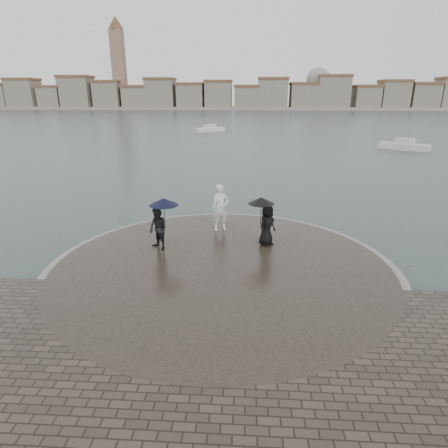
{
  "coord_description": "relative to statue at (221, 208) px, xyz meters",
  "views": [
    {
      "loc": [
        0.83,
        -8.64,
        6.11
      ],
      "look_at": [
        0.0,
        4.8,
        1.45
      ],
      "focal_mm": 30.0,
      "sensor_mm": 36.0,
      "label": 1
    }
  ],
  "objects": [
    {
      "name": "visitor_left",
      "position": [
        -2.19,
        -2.3,
        0.13
      ],
      "size": [
        1.34,
        1.18,
        2.04
      ],
      "color": "black",
      "rests_on": "quay_tip"
    },
    {
      "name": "ground",
      "position": [
        0.3,
        -7.15,
        -1.4
      ],
      "size": [
        400.0,
        400.0,
        0.0
      ],
      "primitive_type": "plane",
      "color": "#2B3835",
      "rests_on": "ground"
    },
    {
      "name": "boats",
      "position": [
        7.02,
        40.28,
        -1.02
      ],
      "size": [
        30.39,
        25.14,
        1.5
      ],
      "color": "beige",
      "rests_on": "ground"
    },
    {
      "name": "visitor_right",
      "position": [
        1.89,
        -1.61,
        0.09
      ],
      "size": [
        1.27,
        1.12,
        1.95
      ],
      "color": "black",
      "rests_on": "quay_tip"
    },
    {
      "name": "kerb_ring",
      "position": [
        0.3,
        -3.65,
        -1.24
      ],
      "size": [
        12.5,
        12.5,
        0.32
      ],
      "primitive_type": "cylinder",
      "color": "gray",
      "rests_on": "ground"
    },
    {
      "name": "statue",
      "position": [
        0.0,
        0.0,
        0.0
      ],
      "size": [
        0.87,
        0.7,
        2.08
      ],
      "primitive_type": "imported",
      "rotation": [
        0.0,
        0.0,
        0.3
      ],
      "color": "white",
      "rests_on": "quay_tip"
    },
    {
      "name": "far_skyline",
      "position": [
        -5.99,
        153.56,
        4.21
      ],
      "size": [
        260.0,
        20.0,
        37.0
      ],
      "color": "gray",
      "rests_on": "ground"
    },
    {
      "name": "quay_tip",
      "position": [
        0.3,
        -3.65,
        -1.22
      ],
      "size": [
        11.9,
        11.9,
        0.36
      ],
      "primitive_type": "cylinder",
      "color": "#2D261E",
      "rests_on": "ground"
    }
  ]
}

